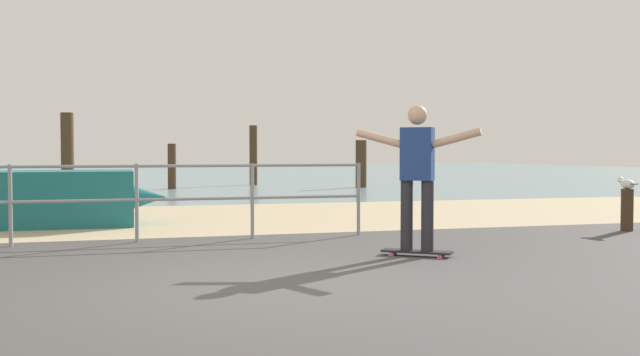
{
  "coord_description": "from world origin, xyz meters",
  "views": [
    {
      "loc": [
        -1.44,
        -6.31,
        1.22
      ],
      "look_at": [
        0.98,
        2.0,
        0.9
      ],
      "focal_mm": 41.42,
      "sensor_mm": 36.0,
      "label": 1
    }
  ],
  "objects_px": {
    "skateboarder": "(417,169)",
    "seagull": "(627,184)",
    "skateboard": "(417,252)",
    "bollard_short": "(627,211)"
  },
  "relations": [
    {
      "from": "skateboard",
      "to": "bollard_short",
      "type": "relative_size",
      "value": 1.16
    },
    {
      "from": "bollard_short",
      "to": "seagull",
      "type": "height_order",
      "value": "seagull"
    },
    {
      "from": "bollard_short",
      "to": "seagull",
      "type": "xyz_separation_m",
      "value": [
        0.0,
        0.02,
        0.4
      ]
    },
    {
      "from": "skateboard",
      "to": "seagull",
      "type": "distance_m",
      "value": 4.44
    },
    {
      "from": "skateboarder",
      "to": "seagull",
      "type": "relative_size",
      "value": 3.38
    },
    {
      "from": "skateboard",
      "to": "seagull",
      "type": "height_order",
      "value": "seagull"
    },
    {
      "from": "skateboard",
      "to": "skateboarder",
      "type": "relative_size",
      "value": 0.46
    },
    {
      "from": "skateboard",
      "to": "bollard_short",
      "type": "height_order",
      "value": "bollard_short"
    },
    {
      "from": "skateboarder",
      "to": "seagull",
      "type": "distance_m",
      "value": 4.4
    },
    {
      "from": "skateboard",
      "to": "bollard_short",
      "type": "bearing_deg",
      "value": 20.89
    }
  ]
}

